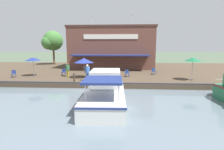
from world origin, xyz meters
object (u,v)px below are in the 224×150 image
object	(u,v)px
cafe_chair_mid_patio	(154,71)
person_at_quay_edge	(87,71)
cafe_chair_under_first_umbrella	(14,73)
tree_upstream_bank	(97,43)
patio_umbrella_near_quay_edge	(84,60)
cafe_chair_facing_river	(127,73)
patio_umbrella_far_corner	(33,59)
mooring_post	(74,78)
patio_umbrella_mid_patio_left	(193,59)
waterfront_restaurant	(112,48)
cafe_chair_beside_entrance	(64,72)
person_mid_patio	(68,68)
tree_downstream_bank	(52,41)
motorboat_fourth_along	(106,90)

from	to	relation	value
cafe_chair_mid_patio	person_at_quay_edge	size ratio (longest dim) A/B	0.48
cafe_chair_under_first_umbrella	tree_upstream_bank	bearing A→B (deg)	146.76
patio_umbrella_near_quay_edge	tree_upstream_bank	xyz separation A→B (m)	(-12.34, -0.18, 2.25)
cafe_chair_facing_river	patio_umbrella_far_corner	bearing A→B (deg)	-89.42
mooring_post	patio_umbrella_mid_patio_left	bearing A→B (deg)	99.27
waterfront_restaurant	cafe_chair_under_first_umbrella	size ratio (longest dim) A/B	16.41
cafe_chair_facing_river	cafe_chair_under_first_umbrella	bearing A→B (deg)	-84.95
patio_umbrella_near_quay_edge	cafe_chair_under_first_umbrella	bearing A→B (deg)	-88.33
waterfront_restaurant	mooring_post	size ratio (longest dim) A/B	15.00
waterfront_restaurant	cafe_chair_beside_entrance	size ratio (longest dim) A/B	16.41
person_mid_patio	tree_upstream_bank	size ratio (longest dim) A/B	0.26
patio_umbrella_mid_patio_left	cafe_chair_facing_river	world-z (taller)	patio_umbrella_mid_patio_left
cafe_chair_facing_river	person_at_quay_edge	bearing A→B (deg)	-55.70
person_mid_patio	tree_downstream_bank	world-z (taller)	tree_downstream_bank
mooring_post	tree_downstream_bank	bearing A→B (deg)	-152.11
person_mid_patio	cafe_chair_beside_entrance	bearing A→B (deg)	-138.29
motorboat_fourth_along	mooring_post	xyz separation A→B (m)	(-4.20, -3.61, 0.18)
patio_umbrella_near_quay_edge	cafe_chair_mid_patio	xyz separation A→B (m)	(-2.88, 8.58, -1.54)
patio_umbrella_far_corner	cafe_chair_facing_river	bearing A→B (deg)	90.58
cafe_chair_under_first_umbrella	patio_umbrella_far_corner	bearing A→B (deg)	119.07
patio_umbrella_mid_patio_left	mooring_post	bearing A→B (deg)	-80.73
person_at_quay_edge	tree_upstream_bank	size ratio (longest dim) A/B	0.28
waterfront_restaurant	tree_upstream_bank	bearing A→B (deg)	-124.11
cafe_chair_mid_patio	person_at_quay_edge	xyz separation A→B (m)	(4.83, -7.79, 0.63)
person_mid_patio	motorboat_fourth_along	bearing A→B (deg)	35.39
cafe_chair_beside_entrance	tree_downstream_bank	distance (m)	15.15
cafe_chair_facing_river	person_at_quay_edge	distance (m)	5.18
patio_umbrella_mid_patio_left	motorboat_fourth_along	world-z (taller)	patio_umbrella_mid_patio_left
person_at_quay_edge	motorboat_fourth_along	xyz separation A→B (m)	(5.06, 2.40, -0.81)
patio_umbrella_near_quay_edge	person_mid_patio	bearing A→B (deg)	-101.80
patio_umbrella_near_quay_edge	tree_upstream_bank	world-z (taller)	tree_upstream_bank
patio_umbrella_near_quay_edge	mooring_post	bearing A→B (deg)	-8.29
cafe_chair_facing_river	person_at_quay_edge	world-z (taller)	person_at_quay_edge
patio_umbrella_mid_patio_left	cafe_chair_under_first_umbrella	size ratio (longest dim) A/B	2.96
person_mid_patio	tree_downstream_bank	distance (m)	16.16
patio_umbrella_near_quay_edge	patio_umbrella_far_corner	distance (m)	6.55
waterfront_restaurant	patio_umbrella_mid_patio_left	bearing A→B (deg)	39.91
person_at_quay_edge	cafe_chair_beside_entrance	bearing A→B (deg)	-131.73
mooring_post	tree_upstream_bank	world-z (taller)	tree_upstream_bank
cafe_chair_mid_patio	mooring_post	world-z (taller)	mooring_post
waterfront_restaurant	tree_upstream_bank	world-z (taller)	waterfront_restaurant
patio_umbrella_mid_patio_left	tree_upstream_bank	size ratio (longest dim) A/B	0.40
waterfront_restaurant	tree_downstream_bank	world-z (taller)	waterfront_restaurant
cafe_chair_mid_patio	cafe_chair_beside_entrance	distance (m)	11.59
cafe_chair_mid_patio	waterfront_restaurant	bearing A→B (deg)	-141.83
patio_umbrella_far_corner	cafe_chair_beside_entrance	size ratio (longest dim) A/B	2.74
mooring_post	cafe_chair_beside_entrance	bearing A→B (deg)	-149.00
patio_umbrella_mid_patio_left	cafe_chair_mid_patio	distance (m)	5.33
cafe_chair_mid_patio	motorboat_fourth_along	bearing A→B (deg)	-28.57
cafe_chair_beside_entrance	tree_downstream_bank	size ratio (longest dim) A/B	0.13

